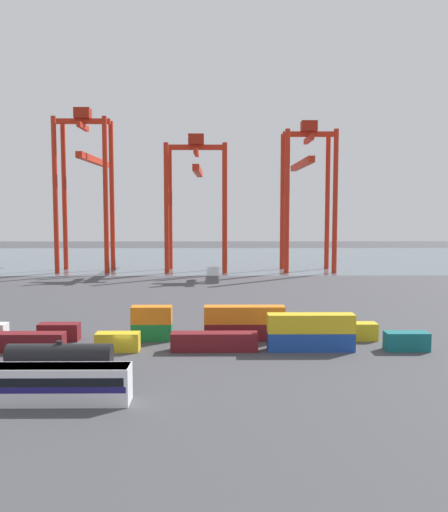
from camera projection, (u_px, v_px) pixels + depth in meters
ground_plane at (157, 302)px, 115.64m from camera, size 420.00×420.00×0.00m
harbour_water at (186, 258)px, 215.61m from camera, size 400.00×110.00×0.01m
shipping_container_2 at (21, 342)px, 76.26m from camera, size 12.10×2.44×2.60m
shipping_container_3 at (118, 342)px, 76.38m from camera, size 6.04×2.44×2.60m
shipping_container_4 at (214, 342)px, 76.50m from camera, size 12.10×2.44×2.60m
shipping_container_5 at (311, 341)px, 76.62m from camera, size 12.10×2.44×2.60m
shipping_container_6 at (311, 323)px, 76.39m from camera, size 12.10×2.44×2.60m
shipping_container_7 at (407, 341)px, 76.74m from camera, size 6.04×2.44×2.60m
shipping_container_11 at (59, 332)px, 82.49m from camera, size 6.04×2.44×2.60m
shipping_container_12 at (152, 332)px, 82.61m from camera, size 6.04×2.44×2.60m
shipping_container_13 at (152, 315)px, 82.38m from camera, size 6.04×2.44×2.60m
shipping_container_14 at (244, 332)px, 82.74m from camera, size 12.10×2.44×2.60m
shipping_container_15 at (244, 315)px, 82.51m from camera, size 12.10×2.44×2.60m
shipping_container_16 at (337, 331)px, 82.86m from camera, size 12.10×2.44×2.60m
gantry_crane_west at (86, 175)px, 173.50m from camera, size 16.84×40.37×50.48m
gantry_crane_central at (197, 187)px, 174.06m from camera, size 19.25×38.65×42.59m
gantry_crane_east at (306, 180)px, 174.58m from camera, size 16.20×41.96×46.64m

